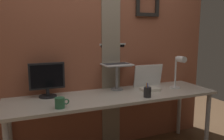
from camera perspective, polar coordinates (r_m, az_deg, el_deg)
brick_wall_back at (r=2.62m, az=-4.62°, el=7.00°), size 3.00×0.15×2.54m
desk at (r=2.42m, az=0.92°, el=-7.79°), size 2.24×0.62×0.73m
monitor at (r=2.37m, az=-16.12°, el=-2.01°), size 0.35×0.18×0.35m
laptop_stand at (r=2.57m, az=1.23°, el=-0.85°), size 0.28×0.22×0.29m
laptop at (r=2.61m, az=0.63°, el=2.89°), size 0.33×0.28×0.24m
whiteboard_panel at (r=2.80m, az=9.14°, el=-1.36°), size 0.38×0.06×0.27m
desk_lamp at (r=2.70m, az=16.51°, el=0.35°), size 0.12×0.20×0.39m
pen_cup at (r=2.33m, az=8.95°, el=-5.56°), size 0.08×0.08×0.15m
coffee_mug at (r=2.03m, az=-12.97°, el=-8.09°), size 0.13×0.09×0.09m
paper_clutter_stack at (r=2.59m, az=9.58°, el=-4.84°), size 0.20×0.14×0.03m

